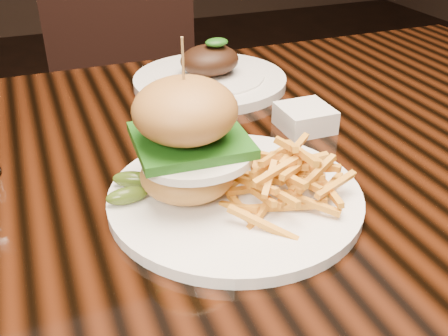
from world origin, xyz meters
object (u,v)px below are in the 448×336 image
object	(u,v)px
far_dish	(210,77)
chair_far	(129,81)
dining_table	(211,201)
burger_plate	(228,165)

from	to	relation	value
far_dish	chair_far	size ratio (longest dim) A/B	0.30
dining_table	far_dish	world-z (taller)	far_dish
burger_plate	chair_far	distance (m)	1.04
dining_table	burger_plate	xyz separation A→B (m)	(-0.02, -0.11, 0.13)
far_dish	burger_plate	bearing A→B (deg)	-106.84
chair_far	burger_plate	bearing A→B (deg)	-89.08
chair_far	far_dish	bearing A→B (deg)	-81.24
dining_table	far_dish	size ratio (longest dim) A/B	5.55
dining_table	far_dish	xyz separation A→B (m)	(0.10, 0.26, 0.09)
burger_plate	far_dish	xyz separation A→B (m)	(0.11, 0.38, -0.04)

